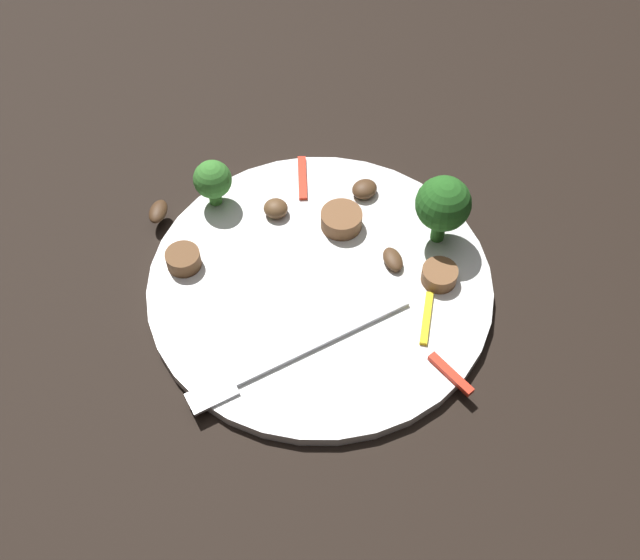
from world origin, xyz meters
name	(u,v)px	position (x,y,z in m)	size (l,w,h in m)	color
ground_plane	(320,288)	(0.00, 0.00, 0.00)	(1.40, 1.40, 0.00)	black
plate	(320,284)	(0.00, 0.00, 0.01)	(0.27, 0.27, 0.01)	white
fork	(286,359)	(0.04, 0.06, 0.01)	(0.18, 0.05, 0.00)	silver
broccoli_floret_0	(213,180)	(0.06, -0.10, 0.04)	(0.03, 0.03, 0.04)	#408630
broccoli_floret_1	(443,205)	(-0.10, -0.01, 0.05)	(0.04, 0.04, 0.06)	#296420
sausage_slice_0	(341,220)	(-0.03, -0.05, 0.02)	(0.03, 0.03, 0.01)	brown
sausage_slice_1	(439,275)	(-0.09, 0.03, 0.02)	(0.03, 0.03, 0.01)	brown
sausage_slice_2	(183,259)	(0.10, -0.04, 0.02)	(0.03, 0.03, 0.01)	brown
mushroom_0	(276,208)	(0.02, -0.08, 0.02)	(0.02, 0.02, 0.01)	brown
mushroom_1	(364,189)	(-0.06, -0.08, 0.02)	(0.02, 0.02, 0.01)	#4C331E
mushroom_2	(394,261)	(-0.06, 0.00, 0.01)	(0.02, 0.01, 0.01)	#4C331E
mushroom_3	(158,211)	(0.11, -0.10, 0.01)	(0.02, 0.01, 0.01)	#422B19
pepper_strip_0	(302,178)	(-0.02, -0.11, 0.01)	(0.05, 0.01, 0.00)	red
pepper_strip_1	(426,318)	(-0.07, 0.06, 0.01)	(0.05, 0.01, 0.00)	yellow
pepper_strip_2	(451,374)	(-0.07, 0.11, 0.01)	(0.04, 0.01, 0.00)	red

